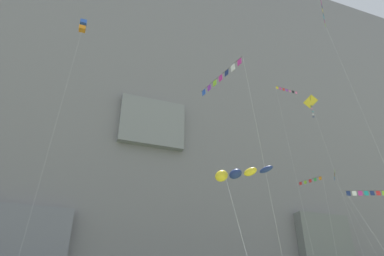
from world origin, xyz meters
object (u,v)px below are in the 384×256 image
Objects in this scene: kite_banner_far_left at (328,24)px; kite_windsock_far_right at (234,174)px; kite_banner_mid_right at (370,201)px; kite_banner_low_left at (288,103)px; kite_diamond_upper_right at (312,106)px; kite_box_high_right at (83,27)px; kite_banner_upper_mid at (223,84)px; kite_banner_mid_center at (342,190)px; kite_banner_front_field at (313,190)px.

kite_banner_far_left is 3.57× the size of kite_windsock_far_right.
kite_banner_mid_right is 0.33× the size of kite_banner_far_left.
kite_windsock_far_right is (-21.35, -21.60, -22.23)m from kite_banner_low_left.
kite_banner_far_left is 0.99× the size of kite_diamond_upper_right.
kite_box_high_right reaches higher than kite_banner_upper_mid.
kite_windsock_far_right is 38.15m from kite_banner_mid_center.
kite_box_high_right is 31.37m from kite_banner_low_left.
kite_banner_low_left is at bearing 177.53° from kite_diamond_upper_right.
kite_banner_mid_right is at bearing 17.66° from kite_windsock_far_right.
kite_banner_low_left is 28.19m from kite_banner_upper_mid.
kite_diamond_upper_right reaches higher than kite_banner_front_field.
kite_windsock_far_right is at bearing -162.34° from kite_banner_mid_right.
kite_banner_mid_right is 0.33× the size of kite_diamond_upper_right.
kite_windsock_far_right is at bearing -142.27° from kite_banner_mid_center.
kite_diamond_upper_right is (9.55, 15.31, 0.44)m from kite_banner_far_left.
kite_diamond_upper_right reaches higher than kite_banner_mid_right.
kite_banner_upper_mid is (-21.10, -16.58, 1.14)m from kite_banner_front_field.
kite_banner_upper_mid is at bearing -47.57° from kite_box_high_right.
kite_banner_upper_mid is at bearing -139.32° from kite_banner_low_left.
kite_banner_far_left reaches higher than kite_windsock_far_right.
kite_diamond_upper_right is at bearing -6.43° from kite_banner_front_field.
kite_banner_low_left reaches higher than kite_banner_front_field.
kite_banner_front_field is 14.09m from kite_diamond_upper_right.
kite_banner_mid_right is 14.56m from kite_banner_upper_mid.
kite_box_high_right is 41.81m from kite_banner_mid_center.
kite_box_high_right is 35.56m from kite_diamond_upper_right.
kite_banner_mid_center is at bearing 8.63° from kite_banner_front_field.
kite_banner_front_field is 2.06× the size of kite_windsock_far_right.
kite_banner_front_field is at bearing 38.17° from kite_banner_upper_mid.
kite_banner_low_left is (-1.90, -0.08, 13.55)m from kite_banner_front_field.
kite_banner_far_left is 18.60m from kite_banner_upper_mid.
kite_banner_mid_center is at bearing 7.15° from kite_banner_low_left.
kite_banner_low_left is at bearing 45.34° from kite_windsock_far_right.
kite_diamond_upper_right is at bearing 34.83° from kite_banner_upper_mid.
kite_diamond_upper_right is (11.70, 16.99, 21.32)m from kite_banner_mid_right.
kite_banner_front_field is at bearing 6.11° from kite_box_high_right.
kite_banner_low_left reaches higher than kite_windsock_far_right.
kite_banner_front_field is 21.80m from kite_banner_far_left.
kite_banner_mid_right is at bearing -118.44° from kite_banner_front_field.
kite_banner_mid_center reaches higher than kite_banner_mid_right.
kite_box_high_right is at bearing 118.31° from kite_windsock_far_right.
kite_diamond_upper_right is at bearing -161.99° from kite_banner_mid_center.
kite_windsock_far_right is (9.77, -18.15, -24.16)m from kite_box_high_right.
kite_diamond_upper_right is at bearing 55.45° from kite_banner_mid_right.
kite_box_high_right reaches higher than kite_banner_mid_right.
kite_banner_upper_mid is at bearing 67.12° from kite_windsock_far_right.
kite_banner_low_left is 1.73× the size of kite_banner_upper_mid.
kite_box_high_right is at bearing -173.51° from kite_banner_mid_center.
kite_banner_front_field is at bearing 65.20° from kite_banner_far_left.
kite_banner_front_field reaches higher than kite_banner_mid_right.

